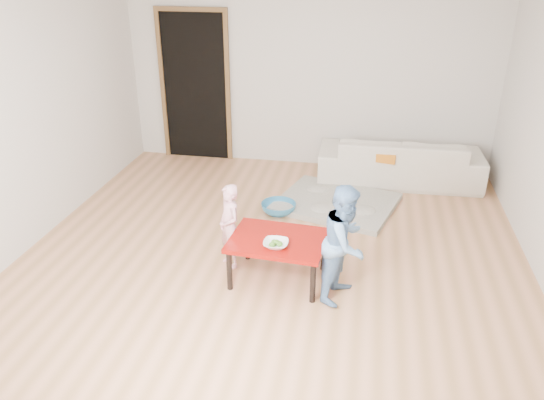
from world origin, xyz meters
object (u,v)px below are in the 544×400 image
(basin, at_px, (278,208))
(bowl, at_px, (276,244))
(child_blue, at_px, (345,243))
(sofa, at_px, (400,160))
(red_table, at_px, (278,259))
(child_pink, at_px, (230,226))

(basin, bearing_deg, bowl, -81.04)
(child_blue, distance_m, basin, 1.77)
(sofa, bearing_deg, bowl, 65.53)
(red_table, distance_m, child_blue, 0.70)
(bowl, height_order, basin, bowl)
(red_table, xyz_separation_m, basin, (-0.23, 1.35, -0.15))
(sofa, height_order, red_table, sofa)
(red_table, height_order, child_pink, child_pink)
(child_blue, height_order, basin, child_blue)
(red_table, bearing_deg, child_pink, 162.27)
(red_table, bearing_deg, basin, 99.69)
(sofa, distance_m, red_table, 2.83)
(sofa, xyz_separation_m, child_blue, (-0.56, -2.73, 0.23))
(sofa, bearing_deg, child_blue, 76.96)
(bowl, relative_size, child_pink, 0.26)
(child_blue, bearing_deg, basin, 48.47)
(sofa, distance_m, bowl, 2.97)
(child_blue, bearing_deg, red_table, 95.66)
(sofa, height_order, child_pink, child_pink)
(child_pink, height_order, basin, child_pink)
(red_table, distance_m, basin, 1.37)
(bowl, height_order, child_pink, child_pink)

